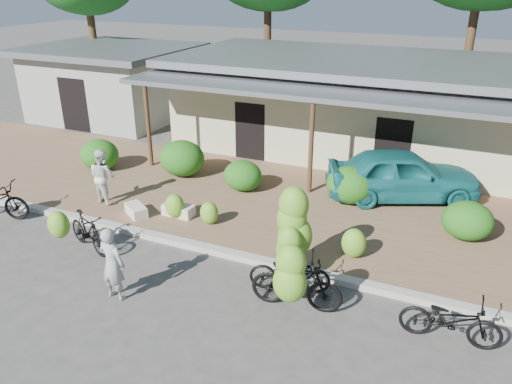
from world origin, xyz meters
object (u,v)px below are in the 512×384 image
at_px(bike_center, 291,247).
at_px(sack_near, 179,210).
at_px(teal_van, 403,175).
at_px(bike_right, 295,281).
at_px(sack_far, 136,210).
at_px(bike_far_right, 451,320).
at_px(vendor, 112,264).
at_px(bystander, 103,176).
at_px(bike_left, 83,230).

bearing_deg(bike_center, sack_near, 51.71).
distance_m(sack_near, teal_van, 6.38).
height_order(bike_right, sack_far, bike_right).
distance_m(bike_far_right, vendor, 6.46).
relative_size(sack_far, bystander, 0.48).
bearing_deg(bike_center, bike_far_right, -116.40).
bearing_deg(teal_van, sack_far, 98.99).
bearing_deg(bike_right, bystander, 61.88).
distance_m(bike_center, bystander, 6.34).
height_order(bike_right, vendor, bike_right).
distance_m(sack_far, teal_van, 7.50).
distance_m(bike_left, bike_far_right, 8.18).
bearing_deg(teal_van, vendor, 123.91).
height_order(bike_right, bystander, bike_right).
distance_m(bike_far_right, sack_far, 8.26).
relative_size(bike_center, sack_near, 2.50).
distance_m(sack_near, sack_far, 1.14).
bearing_deg(bike_left, bystander, 49.11).
xyz_separation_m(bike_right, sack_far, (-5.26, 2.12, -0.48)).
xyz_separation_m(vendor, teal_van, (4.54, 7.12, 0.05)).
xyz_separation_m(bike_far_right, teal_van, (-1.77, 5.77, 0.38)).
height_order(bike_center, teal_van, bike_center).
bearing_deg(bike_left, teal_van, -26.76).
height_order(bike_right, teal_van, bike_right).
bearing_deg(bike_right, sack_far, 60.63).
relative_size(sack_near, teal_van, 0.20).
distance_m(bike_left, teal_van, 8.72).
xyz_separation_m(bike_left, bike_far_right, (8.18, 0.14, -0.09)).
bearing_deg(bike_left, sack_far, 17.44).
relative_size(bike_left, sack_far, 2.19).
xyz_separation_m(bike_center, bike_far_right, (3.24, -0.62, -0.41)).
bearing_deg(bystander, sack_near, -165.32).
bearing_deg(sack_near, bystander, -178.00).
height_order(bike_left, sack_far, bike_left).
distance_m(bike_right, bike_far_right, 2.85).
relative_size(bike_right, teal_van, 0.44).
relative_size(sack_near, vendor, 0.53).
bearing_deg(sack_near, bike_far_right, -17.40).
bearing_deg(bike_center, bike_left, 83.16).
height_order(sack_far, bystander, bystander).
height_order(bike_far_right, sack_near, bike_far_right).
relative_size(vendor, bystander, 1.03).
xyz_separation_m(bike_right, teal_van, (1.04, 6.14, 0.11)).
distance_m(bike_left, sack_far, 1.91).
xyz_separation_m(sack_far, bystander, (-1.33, 0.37, 0.64)).
xyz_separation_m(bike_left, bike_center, (4.93, 0.76, 0.32)).
xyz_separation_m(bike_far_right, bystander, (-9.40, 2.12, 0.44)).
bearing_deg(sack_far, vendor, -60.39).
relative_size(sack_far, teal_van, 0.18).
xyz_separation_m(bike_center, vendor, (-3.07, -1.97, -0.07)).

